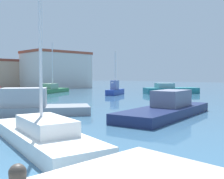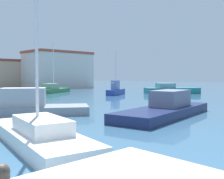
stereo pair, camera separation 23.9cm
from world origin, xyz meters
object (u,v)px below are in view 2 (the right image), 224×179
at_px(sailboat_green_outer_mooring, 53,89).
at_px(motorboat_navy_mid_harbor, 166,108).
at_px(motorboat_grey_near_pier, 22,106).
at_px(motorboat_teal_center_channel, 171,90).
at_px(sailboat_white_behind_lamppost, 39,133).
at_px(sailboat_blue_distant_north, 116,90).

xyz_separation_m(sailboat_green_outer_mooring, motorboat_navy_mid_harbor, (-7.59, -25.91, -0.00)).
height_order(motorboat_grey_near_pier, motorboat_navy_mid_harbor, motorboat_grey_near_pier).
distance_m(motorboat_grey_near_pier, motorboat_teal_center_channel, 25.48).
xyz_separation_m(motorboat_teal_center_channel, motorboat_navy_mid_harbor, (-18.51, -12.38, -0.03)).
bearing_deg(sailboat_white_behind_lamppost, sailboat_green_outer_mooring, 57.79).
relative_size(sailboat_green_outer_mooring, motorboat_navy_mid_harbor, 0.81).
bearing_deg(sailboat_white_behind_lamppost, motorboat_navy_mid_harbor, 6.21).
distance_m(sailboat_white_behind_lamppost, motorboat_navy_mid_harbor, 9.43).
height_order(sailboat_blue_distant_north, motorboat_navy_mid_harbor, sailboat_blue_distant_north).
xyz_separation_m(motorboat_teal_center_channel, sailboat_white_behind_lamppost, (-27.89, -13.40, -0.09)).
distance_m(motorboat_teal_center_channel, sailboat_white_behind_lamppost, 30.94).
xyz_separation_m(sailboat_blue_distant_north, sailboat_white_behind_lamppost, (-20.54, -17.05, -0.19)).
xyz_separation_m(motorboat_grey_near_pier, sailboat_white_behind_lamppost, (-3.03, -7.81, -0.12)).
bearing_deg(sailboat_blue_distant_north, motorboat_grey_near_pier, -152.18).
bearing_deg(sailboat_blue_distant_north, sailboat_green_outer_mooring, 109.90).
relative_size(motorboat_teal_center_channel, motorboat_navy_mid_harbor, 0.83).
xyz_separation_m(sailboat_green_outer_mooring, sailboat_white_behind_lamppost, (-16.96, -26.93, -0.07)).
bearing_deg(motorboat_navy_mid_harbor, sailboat_white_behind_lamppost, -173.79).
bearing_deg(motorboat_navy_mid_harbor, sailboat_green_outer_mooring, 73.67).
height_order(motorboat_teal_center_channel, sailboat_white_behind_lamppost, sailboat_white_behind_lamppost).
relative_size(motorboat_grey_near_pier, motorboat_teal_center_channel, 1.12).
height_order(sailboat_green_outer_mooring, motorboat_grey_near_pier, sailboat_green_outer_mooring).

